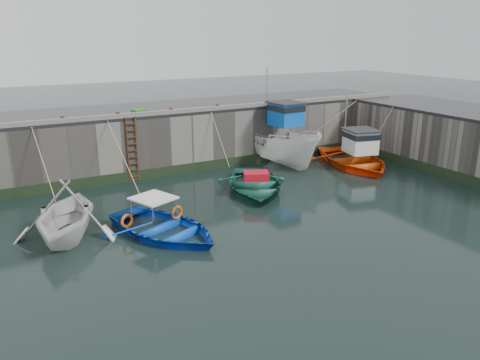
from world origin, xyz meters
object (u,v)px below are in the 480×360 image
boat_near_navy (254,190)px  fish_crate (139,112)px  bollard_b (118,115)px  bollard_d (217,107)px  boat_far_white (279,144)px  bollard_a (63,119)px  bollard_c (171,111)px  boat_near_white (68,236)px  ladder (132,150)px  bollard_e (269,103)px  boat_far_orange (354,159)px  boat_near_blue (164,234)px

boat_near_navy → fish_crate: 6.92m
bollard_b → bollard_d: size_ratio=1.00×
boat_far_white → bollard_a: boat_far_white is taller
boat_near_navy → boat_far_white: (3.72, 3.61, 1.08)m
fish_crate → bollard_d: size_ratio=2.13×
bollard_c → boat_near_white: bearing=-137.8°
bollard_a → ladder: bearing=-6.4°
bollard_b → bollard_e: same height
boat_near_white → bollard_d: 11.01m
boat_far_white → boat_far_orange: (3.27, -2.61, -0.68)m
boat_far_white → bollard_d: boat_far_white is taller
boat_near_white → boat_near_blue: size_ratio=0.92×
boat_near_navy → bollard_a: bearing=174.1°
fish_crate → bollard_a: (-3.60, -0.26, -0.00)m
boat_near_white → bollard_a: bearing=101.8°
boat_near_navy → bollard_d: bearing=110.7°
boat_far_white → bollard_e: boat_far_white is taller
boat_near_blue → bollard_b: size_ratio=17.49×
bollard_a → bollard_c: (5.20, 0.00, 0.00)m
ladder → bollard_d: size_ratio=11.43×
fish_crate → boat_near_navy: bearing=-68.5°
bollard_b → bollard_d: 5.30m
boat_far_orange → boat_near_navy: bearing=-158.3°
bollard_d → bollard_e: bearing=0.0°
bollard_a → bollard_c: size_ratio=1.00×
ladder → boat_near_navy: (4.50, -4.07, -1.59)m
bollard_b → bollard_c: 2.70m
bollard_a → boat_near_white: bearing=-100.5°
bollard_e → bollard_c: bearing=180.0°
boat_near_blue → fish_crate: bearing=56.4°
fish_crate → bollard_e: size_ratio=2.13×
bollard_a → boat_near_blue: bearing=-74.0°
boat_near_blue → boat_far_white: boat_far_white is taller
ladder → boat_far_orange: boat_far_orange is taller
ladder → boat_near_white: size_ratio=0.71×
bollard_a → bollard_b: bearing=0.0°
boat_near_white → bollard_e: 13.72m
fish_crate → bollard_b: (-1.10, -0.26, -0.00)m
boat_far_white → ladder: bearing=172.4°
boat_near_blue → boat_far_white: bearing=13.0°
boat_near_white → ladder: bearing=75.0°
ladder → bollard_a: bollard_a is taller
boat_near_navy → bollard_d: bollard_d is taller
boat_near_blue → boat_near_navy: boat_near_navy is taller
fish_crate → bollard_c: (1.60, -0.26, -0.00)m
fish_crate → bollard_b: bearing=174.8°
ladder → fish_crate: (0.60, 0.59, 1.71)m
ladder → bollard_c: bearing=8.7°
boat_far_white → bollard_c: boat_far_white is taller
boat_far_white → bollard_b: bearing=170.4°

